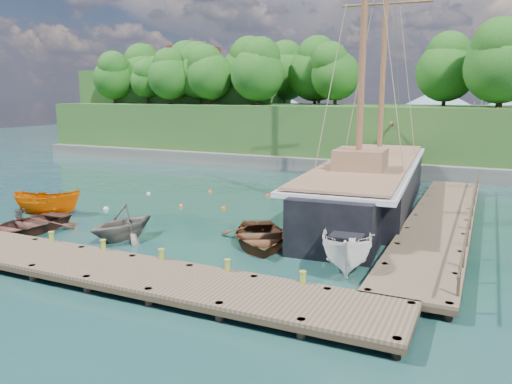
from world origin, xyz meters
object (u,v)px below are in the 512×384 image
rowboat_2 (259,245)px  schooner (369,187)px  motorboat_orange (49,214)px  cabin_boat_white (347,266)px  rowboat_1 (123,239)px  rowboat_0 (25,233)px

rowboat_2 → schooner: 11.13m
motorboat_orange → cabin_boat_white: 18.90m
rowboat_1 → rowboat_2: size_ratio=0.70×
cabin_boat_white → schooner: 12.11m
rowboat_2 → cabin_boat_white: cabin_boat_white is taller
rowboat_1 → motorboat_orange: bearing=175.3°
rowboat_2 → rowboat_0: bearing=166.8°
rowboat_1 → rowboat_2: 6.91m
rowboat_2 → cabin_boat_white: (4.63, -1.21, 0.00)m
rowboat_0 → schooner: schooner is taller
motorboat_orange → schooner: size_ratio=0.14×
rowboat_2 → motorboat_orange: bearing=149.9°
rowboat_2 → motorboat_orange: 14.21m
rowboat_2 → schooner: bearing=46.4°
rowboat_2 → motorboat_orange: motorboat_orange is taller
rowboat_0 → rowboat_1: (5.29, 1.33, 0.00)m
motorboat_orange → cabin_boat_white: cabin_boat_white is taller
cabin_boat_white → rowboat_2: bearing=151.3°
rowboat_0 → rowboat_2: rowboat_2 is taller
rowboat_0 → rowboat_2: bearing=15.6°
rowboat_1 → schooner: schooner is taller
cabin_boat_white → schooner: (-1.81, 11.91, 1.24)m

